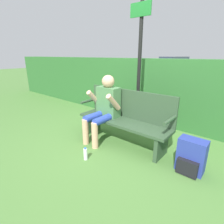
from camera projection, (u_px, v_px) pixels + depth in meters
ground_plane at (122, 142)px, 3.21m from camera, size 40.00×40.00×0.00m
hedge_back at (161, 91)px, 4.06m from camera, size 12.00×0.57×1.45m
park_bench at (125, 117)px, 3.11m from camera, size 1.75×0.44×0.95m
person_seated at (104, 105)px, 3.17m from camera, size 0.56×0.66×1.19m
backpack at (191, 157)px, 2.36m from camera, size 0.35×0.28×0.48m
water_bottle at (86, 154)px, 2.66m from camera, size 0.06×0.06×0.20m
signpost at (139, 62)px, 3.33m from camera, size 0.41×0.09×2.45m
parked_car at (173, 66)px, 14.45m from camera, size 2.88×4.41×1.37m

